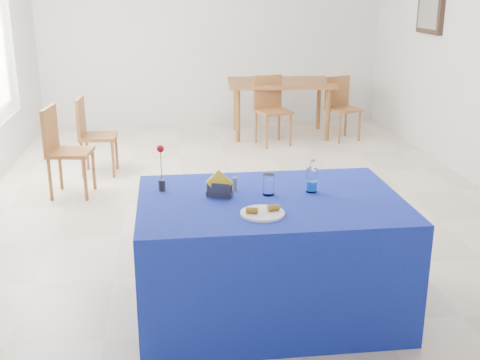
# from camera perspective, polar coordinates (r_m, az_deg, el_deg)

# --- Properties ---
(floor) EXTENTS (7.00, 7.00, 0.00)m
(floor) POSITION_cam_1_polar(r_m,az_deg,el_deg) (5.87, 0.15, -1.86)
(floor) COLOR beige
(floor) RESTS_ON ground
(room_shell) EXTENTS (7.00, 7.00, 7.00)m
(room_shell) POSITION_cam_1_polar(r_m,az_deg,el_deg) (5.53, 0.16, 15.45)
(room_shell) COLOR silver
(room_shell) RESTS_ON ground
(picture_frame) EXTENTS (0.06, 0.64, 0.52)m
(picture_frame) POSITION_cam_1_polar(r_m,az_deg,el_deg) (7.76, 17.63, 15.00)
(picture_frame) COLOR black
(picture_frame) RESTS_ON room_shell
(picture_art) EXTENTS (0.02, 0.52, 0.40)m
(picture_art) POSITION_cam_1_polar(r_m,az_deg,el_deg) (7.75, 17.45, 15.01)
(picture_art) COLOR #998C66
(picture_art) RESTS_ON room_shell
(plate) EXTENTS (0.25, 0.25, 0.01)m
(plate) POSITION_cam_1_polar(r_m,az_deg,el_deg) (3.39, 2.14, -3.18)
(plate) COLOR white
(plate) RESTS_ON blue_table
(drinking_glass) EXTENTS (0.07, 0.07, 0.13)m
(drinking_glass) POSITION_cam_1_polar(r_m,az_deg,el_deg) (3.69, 2.74, -0.46)
(drinking_glass) COLOR white
(drinking_glass) RESTS_ON blue_table
(salt_shaker) EXTENTS (0.03, 0.03, 0.08)m
(salt_shaker) POSITION_cam_1_polar(r_m,az_deg,el_deg) (3.69, -1.05, -0.80)
(salt_shaker) COLOR slate
(salt_shaker) RESTS_ON blue_table
(pepper_shaker) EXTENTS (0.03, 0.03, 0.08)m
(pepper_shaker) POSITION_cam_1_polar(r_m,az_deg,el_deg) (3.77, -0.50, -0.38)
(pepper_shaker) COLOR slate
(pepper_shaker) RESTS_ON blue_table
(blue_table) EXTENTS (1.60, 1.10, 0.76)m
(blue_table) POSITION_cam_1_polar(r_m,az_deg,el_deg) (3.80, 2.80, -7.12)
(blue_table) COLOR #102498
(blue_table) RESTS_ON floor
(water_bottle) EXTENTS (0.07, 0.07, 0.21)m
(water_bottle) POSITION_cam_1_polar(r_m,az_deg,el_deg) (3.77, 6.81, -0.08)
(water_bottle) COLOR white
(water_bottle) RESTS_ON blue_table
(napkin_holder) EXTENTS (0.17, 0.12, 0.17)m
(napkin_holder) POSITION_cam_1_polar(r_m,az_deg,el_deg) (3.66, -1.96, -0.86)
(napkin_holder) COLOR #323337
(napkin_holder) RESTS_ON blue_table
(rose_vase) EXTENTS (0.05, 0.05, 0.30)m
(rose_vase) POSITION_cam_1_polar(r_m,az_deg,el_deg) (3.77, -7.48, 1.02)
(rose_vase) COLOR #25252A
(rose_vase) RESTS_ON blue_table
(oak_table) EXTENTS (1.48, 1.01, 0.76)m
(oak_table) POSITION_cam_1_polar(r_m,az_deg,el_deg) (8.32, 3.86, 8.83)
(oak_table) COLOR brown
(oak_table) RESTS_ON floor
(chair_bg_left) EXTENTS (0.49, 0.49, 0.89)m
(chair_bg_left) POSITION_cam_1_polar(r_m,az_deg,el_deg) (7.89, 2.93, 7.12)
(chair_bg_left) COLOR #9A602C
(chair_bg_left) RESTS_ON floor
(chair_bg_right) EXTENTS (0.47, 0.47, 0.84)m
(chair_bg_right) POSITION_cam_1_polar(r_m,az_deg,el_deg) (8.26, 9.51, 7.18)
(chair_bg_right) COLOR #9A602C
(chair_bg_right) RESTS_ON floor
(chair_win_a) EXTENTS (0.44, 0.44, 0.89)m
(chair_win_a) POSITION_cam_1_polar(r_m,az_deg,el_deg) (6.11, -16.56, 3.20)
(chair_win_a) COLOR #9A602C
(chair_win_a) RESTS_ON floor
(chair_win_b) EXTENTS (0.40, 0.40, 0.85)m
(chair_win_b) POSITION_cam_1_polar(r_m,az_deg,el_deg) (6.75, -13.98, 4.59)
(chair_win_b) COLOR #9A602C
(chair_win_b) RESTS_ON floor
(banana_pieces) EXTENTS (0.20, 0.07, 0.04)m
(banana_pieces) POSITION_cam_1_polar(r_m,az_deg,el_deg) (3.38, 2.19, -2.76)
(banana_pieces) COLOR gold
(banana_pieces) RESTS_ON plate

